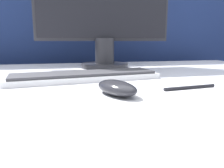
% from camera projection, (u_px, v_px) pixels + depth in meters
% --- Properties ---
extents(partition_panel, '(5.00, 0.03, 1.33)m').
position_uv_depth(partition_panel, '(81.00, 69.00, 1.34)').
color(partition_panel, navy).
rests_on(partition_panel, ground_plane).
extents(computer_mouse_near, '(0.10, 0.13, 0.03)m').
position_uv_depth(computer_mouse_near, '(116.00, 88.00, 0.47)').
color(computer_mouse_near, '#232328').
rests_on(computer_mouse_near, desk).
extents(keyboard, '(0.46, 0.17, 0.02)m').
position_uv_depth(keyboard, '(85.00, 76.00, 0.66)').
color(keyboard, silver).
rests_on(keyboard, desk).
extents(monitor, '(0.59, 0.21, 0.54)m').
position_uv_depth(monitor, '(104.00, 1.00, 0.93)').
color(monitor, '#28282D').
rests_on(monitor, desk).
extents(pen, '(0.15, 0.03, 0.01)m').
position_uv_depth(pen, '(190.00, 87.00, 0.53)').
color(pen, black).
rests_on(pen, desk).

